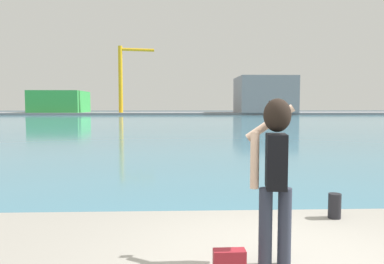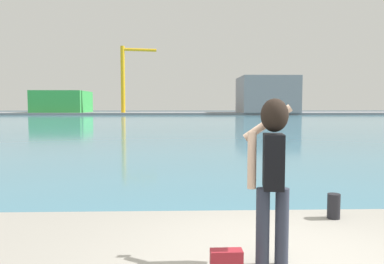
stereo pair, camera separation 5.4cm
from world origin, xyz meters
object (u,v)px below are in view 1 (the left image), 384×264
at_px(warehouse_left, 60,102).
at_px(port_crane, 124,74).
at_px(warehouse_right, 264,95).
at_px(person_photographer, 275,164).
at_px(handbag, 229,262).
at_px(harbor_bollard, 335,206).

bearing_deg(warehouse_left, port_crane, -14.88).
xyz_separation_m(warehouse_right, port_crane, (-34.52, -1.76, 5.00)).
bearing_deg(warehouse_right, person_photographer, -103.12).
distance_m(person_photographer, handbag, 1.07).
relative_size(person_photographer, handbag, 5.44).
bearing_deg(warehouse_left, warehouse_right, -3.00).
xyz_separation_m(handbag, warehouse_right, (21.07, 88.46, 4.19)).
height_order(warehouse_left, port_crane, port_crane).
bearing_deg(port_crane, warehouse_right, 2.92).
xyz_separation_m(person_photographer, warehouse_right, (20.59, 88.30, 3.25)).
bearing_deg(port_crane, person_photographer, -80.85).
height_order(person_photographer, warehouse_right, warehouse_right).
relative_size(warehouse_left, warehouse_right, 0.95).
bearing_deg(harbor_bollard, warehouse_right, 77.48).
distance_m(handbag, warehouse_right, 91.04).
height_order(warehouse_right, port_crane, port_crane).
height_order(person_photographer, harbor_bollard, person_photographer).
bearing_deg(person_photographer, handbag, 118.17).
height_order(handbag, warehouse_left, warehouse_left).
height_order(harbor_bollard, port_crane, port_crane).
height_order(harbor_bollard, warehouse_left, warehouse_left).
bearing_deg(harbor_bollard, warehouse_left, 109.68).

